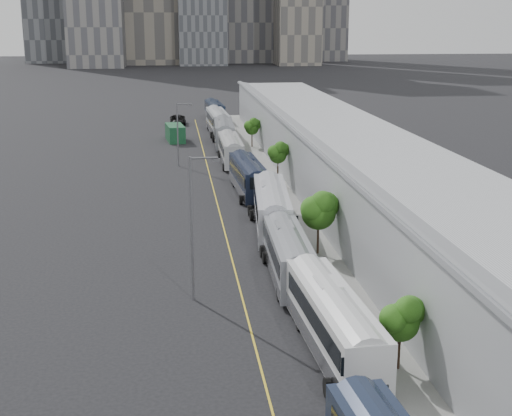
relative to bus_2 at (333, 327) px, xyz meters
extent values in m
cube|color=gray|center=(6.29, 19.47, -1.54)|extent=(10.00, 170.00, 0.12)
cube|color=gold|center=(-4.21, 19.47, -1.59)|extent=(0.12, 160.00, 0.02)
cube|color=gray|center=(10.29, 19.47, 1.80)|extent=(12.00, 160.00, 6.80)
cube|color=gray|center=(10.29, 19.47, 4.25)|extent=(12.45, 160.40, 2.57)
cube|color=gray|center=(4.39, 19.47, 5.40)|extent=(0.30, 160.00, 0.40)
cube|color=silver|center=(0.00, 0.02, 0.32)|extent=(3.26, 13.05, 3.13)
cube|color=black|center=(0.00, -0.17, 0.88)|extent=(3.24, 11.50, 1.07)
cube|color=silver|center=(0.00, 0.02, -0.68)|extent=(3.28, 12.80, 1.00)
cube|color=silver|center=(0.00, 1.52, 2.04)|extent=(1.41, 2.25, 0.30)
cube|color=gray|center=(-0.55, 12.53, 0.26)|extent=(2.87, 12.58, 3.03)
cube|color=black|center=(-0.55, 12.34, 0.80)|extent=(2.88, 11.08, 1.03)
cube|color=silver|center=(-0.55, 12.53, -0.71)|extent=(2.90, 12.34, 0.97)
cube|color=gray|center=(-0.55, 13.97, 1.92)|extent=(1.31, 2.15, 0.29)
cube|color=silver|center=(-0.03, 24.54, 0.45)|extent=(3.98, 14.01, 3.35)
cube|color=black|center=(-0.03, 24.33, 1.05)|extent=(3.89, 12.36, 1.14)
cube|color=silver|center=(-0.03, 24.54, -0.62)|extent=(4.00, 13.73, 1.07)
cube|color=silver|center=(-0.03, 26.13, 2.28)|extent=(1.58, 2.45, 0.32)
cube|color=black|center=(-0.55, 38.78, 0.30)|extent=(3.14, 12.87, 3.09)
cube|color=black|center=(-0.55, 38.58, 0.85)|extent=(3.13, 11.35, 1.05)
cube|color=silver|center=(-0.55, 38.78, -0.70)|extent=(3.17, 12.62, 0.99)
cube|color=black|center=(-0.55, 40.25, 1.99)|extent=(1.38, 2.22, 0.29)
cube|color=#B4B5B7|center=(-1.07, 55.70, 0.25)|extent=(2.54, 12.48, 3.02)
cube|color=black|center=(-1.07, 55.51, 0.79)|extent=(2.60, 10.98, 1.03)
cube|color=silver|center=(-1.07, 55.70, -0.72)|extent=(2.58, 12.23, 0.97)
cube|color=#B4B5B7|center=(-1.07, 57.14, 1.91)|extent=(1.26, 2.12, 0.29)
cube|color=gray|center=(-0.93, 69.53, 0.42)|extent=(3.32, 13.69, 3.29)
cube|color=black|center=(-0.93, 69.32, 1.01)|extent=(3.31, 12.06, 1.12)
cube|color=silver|center=(-0.93, 69.53, -0.64)|extent=(3.35, 13.42, 1.05)
cube|color=gray|center=(-0.93, 71.09, 2.22)|extent=(1.46, 2.36, 0.31)
cube|color=#B7BCC2|center=(-1.02, 82.02, 0.42)|extent=(3.21, 13.71, 3.30)
cube|color=black|center=(-1.02, 81.81, 1.01)|extent=(3.21, 12.07, 1.12)
cube|color=silver|center=(-1.02, 82.02, -0.64)|extent=(3.24, 13.43, 1.06)
cube|color=#B7BCC2|center=(-1.02, 83.59, 2.23)|extent=(1.44, 2.35, 0.31)
cube|color=#151E30|center=(-0.56, 97.76, 0.24)|extent=(3.18, 12.53, 3.01)
cube|color=black|center=(-0.56, 97.57, 0.78)|extent=(3.15, 11.04, 1.02)
cube|color=silver|center=(-0.56, 97.76, -0.72)|extent=(3.20, 12.28, 0.96)
cube|color=#151E30|center=(-0.56, 99.20, 1.89)|extent=(1.36, 2.17, 0.29)
cylinder|color=black|center=(3.06, -2.36, -0.08)|extent=(0.18, 0.18, 3.03)
sphere|color=#265513|center=(3.06, -2.36, 1.49)|extent=(2.06, 2.06, 2.06)
cylinder|color=black|center=(2.71, 17.35, 0.31)|extent=(0.18, 0.18, 3.82)
sphere|color=#265513|center=(2.71, 17.35, 2.32)|extent=(2.76, 2.76, 2.76)
cylinder|color=black|center=(3.09, 41.73, 0.40)|extent=(0.18, 0.18, 4.00)
sphere|color=#265513|center=(3.09, 41.73, 2.37)|extent=(2.00, 2.00, 2.00)
cylinder|color=black|center=(3.08, 67.58, -0.01)|extent=(0.18, 0.18, 3.17)
sphere|color=#265513|center=(3.08, 67.58, 1.61)|extent=(2.01, 2.01, 2.01)
cylinder|color=#59595E|center=(-7.51, 9.02, 3.28)|extent=(0.18, 0.18, 9.75)
cylinder|color=#59595E|center=(-6.61, 9.02, 8.05)|extent=(1.80, 0.14, 0.14)
cube|color=#59595E|center=(-5.81, 9.02, 7.90)|extent=(0.50, 0.22, 0.18)
cylinder|color=#59595E|center=(-7.90, 54.88, 2.46)|extent=(0.18, 0.18, 8.11)
cylinder|color=#59595E|center=(-7.00, 54.88, 6.42)|extent=(1.80, 0.14, 0.14)
cube|color=#59595E|center=(-6.20, 54.88, 6.27)|extent=(0.50, 0.22, 0.18)
cube|color=#133F23|center=(-8.13, 74.83, -0.32)|extent=(3.15, 6.64, 2.54)
imported|color=black|center=(-7.53, 93.43, -0.76)|extent=(2.82, 6.06, 1.68)
camera|label=1|loc=(-8.58, -35.96, 16.54)|focal=50.00mm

